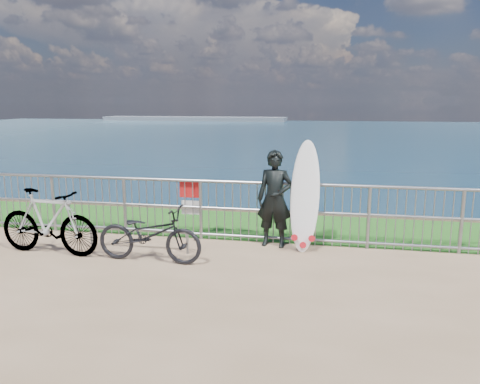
% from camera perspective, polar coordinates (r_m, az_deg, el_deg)
% --- Properties ---
extents(grass_strip, '(120.00, 120.00, 0.00)m').
position_cam_1_polar(grass_strip, '(9.72, -0.13, -4.00)').
color(grass_strip, '#1B5417').
rests_on(grass_strip, ground).
extents(seascape, '(260.00, 260.00, 5.00)m').
position_cam_1_polar(seascape, '(160.73, -5.49, 8.67)').
color(seascape, brown).
rests_on(seascape, ground).
extents(railing, '(10.06, 0.10, 1.13)m').
position_cam_1_polar(railing, '(8.53, -1.51, -2.19)').
color(railing, gray).
rests_on(railing, ground).
extents(surfer, '(0.66, 0.46, 1.70)m').
position_cam_1_polar(surfer, '(8.18, 4.25, -0.84)').
color(surfer, black).
rests_on(surfer, ground).
extents(surfboard, '(0.54, 0.48, 1.90)m').
position_cam_1_polar(surfboard, '(8.01, 7.90, -1.00)').
color(surfboard, silver).
rests_on(surfboard, ground).
extents(bicycle_near, '(1.75, 0.66, 0.91)m').
position_cam_1_polar(bicycle_near, '(7.59, -10.99, -5.05)').
color(bicycle_near, black).
rests_on(bicycle_near, ground).
extents(bicycle_far, '(1.89, 0.68, 1.11)m').
position_cam_1_polar(bicycle_far, '(8.42, -22.32, -3.38)').
color(bicycle_far, black).
rests_on(bicycle_far, ground).
extents(bike_rack, '(1.95, 0.05, 0.40)m').
position_cam_1_polar(bike_rack, '(8.20, -12.30, -4.76)').
color(bike_rack, gray).
rests_on(bike_rack, ground).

